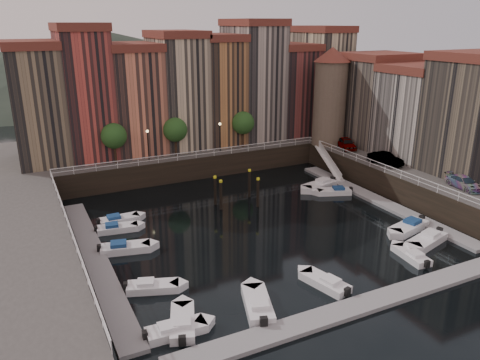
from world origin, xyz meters
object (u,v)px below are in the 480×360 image
corner_tower (330,95)px  car_a (346,144)px  mooring_pilings (236,191)px  car_c (464,183)px  boat_left_2 (124,248)px  gangway (329,161)px  car_b (385,159)px  boat_left_1 (152,287)px  boat_left_0 (175,330)px

corner_tower → car_a: 7.39m
mooring_pilings → car_c: (20.63, -13.64, 2.00)m
boat_left_2 → car_a: 36.04m
corner_tower → mooring_pilings: bearing=-155.4°
gangway → car_b: size_ratio=1.83×
car_a → car_c: size_ratio=1.02×
gangway → boat_left_2: bearing=-161.3°
car_c → boat_left_1: bearing=-171.8°
boat_left_0 → car_c: size_ratio=0.97×
boat_left_0 → mooring_pilings: bearing=56.8°
corner_tower → car_b: size_ratio=3.03×
corner_tower → boat_left_2: 37.92m
corner_tower → gangway: bearing=-122.8°
boat_left_0 → boat_left_2: (-0.28, 13.56, 0.03)m
car_c → boat_left_0: bearing=-161.9°
car_a → mooring_pilings: bearing=-145.8°
mooring_pilings → boat_left_0: bearing=-125.7°
mooring_pilings → gangway: bearing=14.7°
boat_left_0 → car_b: bearing=28.7°
boat_left_1 → boat_left_2: (-0.41, 7.53, 0.04)m
boat_left_0 → car_a: car_a is taller
boat_left_0 → car_c: (34.71, 6.00, 3.32)m
corner_tower → boat_left_1: 41.13m
corner_tower → car_c: 23.38m
corner_tower → boat_left_1: bearing=-145.9°
boat_left_0 → car_a: size_ratio=0.95×
car_b → boat_left_1: bearing=-174.4°
boat_left_0 → boat_left_2: 13.56m
corner_tower → car_c: corner_tower is taller
gangway → boat_left_2: (-30.58, -10.34, -1.55)m
gangway → car_b: (3.02, -7.42, 1.83)m
corner_tower → boat_left_0: bearing=-139.5°
boat_left_0 → boat_left_2: bearing=93.6°
boat_left_2 → mooring_pilings: bearing=36.0°
mooring_pilings → boat_left_0: 24.21m
boat_left_2 → boat_left_1: bearing=-73.9°
car_b → car_c: bearing=-94.3°
gangway → boat_left_1: size_ratio=1.90×
corner_tower → mooring_pilings: size_ratio=2.74×
boat_left_2 → car_b: car_b is taller
gangway → mooring_pilings: gangway is taller
mooring_pilings → boat_left_2: 15.65m
mooring_pilings → boat_left_2: mooring_pilings is taller
gangway → car_a: car_a is taller
boat_left_1 → car_b: size_ratio=0.96×
gangway → boat_left_0: bearing=-141.7°
car_c → mooring_pilings: bearing=154.8°
car_a → car_b: 8.30m
gangway → car_a: bearing=14.0°
gangway → boat_left_2: gangway is taller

